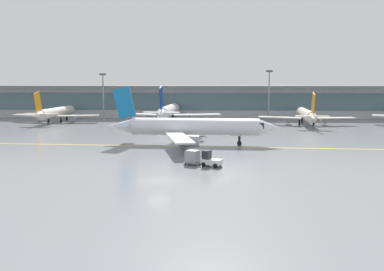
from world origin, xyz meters
name	(u,v)px	position (x,y,z in m)	size (l,w,h in m)	color
ground_plane	(159,180)	(0.00, 0.00, 0.00)	(400.00, 400.00, 0.00)	slate
taxiway_centreline_stripe	(195,147)	(3.11, 24.39, 0.00)	(110.00, 0.36, 0.01)	yellow
terminal_concourse	(192,101)	(0.00, 81.60, 4.92)	(209.76, 11.00, 9.60)	#B2B7BC
gate_airplane_1	(56,113)	(-35.66, 64.49, 2.57)	(23.98, 25.84, 8.56)	silver
gate_airplane_2	(169,111)	(-5.36, 65.19, 2.99)	(27.94, 30.07, 9.96)	white
gate_airplane_3	(306,115)	(29.86, 60.47, 2.57)	(24.00, 25.89, 8.57)	silver
taxiing_regional_jet	(193,127)	(2.72, 26.41, 3.05)	(30.72, 28.54, 10.18)	silver
baggage_tug	(210,160)	(5.80, 7.92, 0.89)	(2.95, 2.45, 2.10)	silver
cargo_dolly_lead	(193,157)	(3.45, 9.04, 1.05)	(2.58, 2.35, 1.94)	#595B60
apron_light_mast_1	(103,94)	(-24.77, 72.31, 7.23)	(1.80, 0.36, 13.10)	gray
apron_light_mast_2	(269,93)	(22.13, 72.81, 7.66)	(1.80, 0.36, 13.95)	gray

